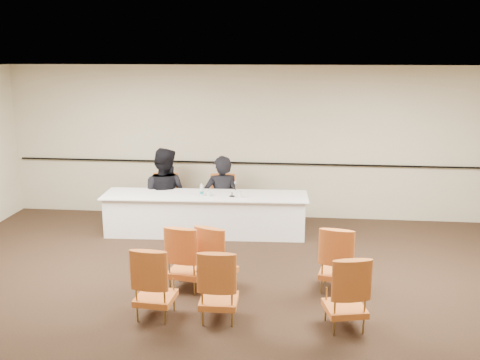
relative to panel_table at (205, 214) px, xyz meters
name	(u,v)px	position (x,y,z in m)	size (l,w,h in m)	color
floor	(237,308)	(0.89, -2.82, -0.37)	(10.00, 10.00, 0.00)	black
ceiling	(237,74)	(0.89, -2.82, 2.63)	(10.00, 10.00, 0.00)	white
wall_back	(259,143)	(0.89, 1.18, 1.13)	(10.00, 0.04, 3.00)	beige
wall_rail	(259,163)	(0.89, 1.14, 0.73)	(9.80, 0.04, 0.03)	black
panel_table	(205,214)	(0.00, 0.00, 0.00)	(3.69, 0.85, 0.74)	white
panelist_main	(222,203)	(0.23, 0.56, 0.05)	(0.68, 0.45, 1.86)	black
panelist_main_chair	(222,201)	(0.23, 0.56, 0.11)	(0.50, 0.50, 0.95)	orange
panelist_second	(164,198)	(-0.88, 0.51, 0.15)	(0.94, 0.73, 1.94)	black
panelist_second_chair	(164,200)	(-0.88, 0.51, 0.11)	(0.50, 0.50, 0.95)	orange
papers	(236,196)	(0.57, -0.04, 0.37)	(0.30, 0.22, 0.00)	white
microphone	(232,190)	(0.50, -0.09, 0.50)	(0.09, 0.18, 0.26)	black
water_bottle	(202,190)	(-0.05, -0.08, 0.48)	(0.07, 0.07, 0.22)	#16797C
drinking_glass	(209,194)	(0.09, -0.09, 0.42)	(0.06, 0.06, 0.10)	silver
coffee_cup	(239,194)	(0.64, -0.14, 0.44)	(0.09, 0.09, 0.13)	silver
aud_chair_front_left	(186,256)	(0.12, -2.30, 0.11)	(0.50, 0.50, 0.95)	orange
aud_chair_front_mid	(217,256)	(0.55, -2.25, 0.11)	(0.50, 0.50, 0.95)	orange
aud_chair_front_right	(337,258)	(2.21, -2.14, 0.11)	(0.50, 0.50, 0.95)	orange
aud_chair_back_left	(155,281)	(-0.11, -3.15, 0.11)	(0.50, 0.50, 0.95)	orange
aud_chair_back_mid	(219,284)	(0.70, -3.14, 0.11)	(0.50, 0.50, 0.95)	orange
aud_chair_back_right	(345,291)	(2.23, -3.18, 0.11)	(0.50, 0.50, 0.95)	orange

